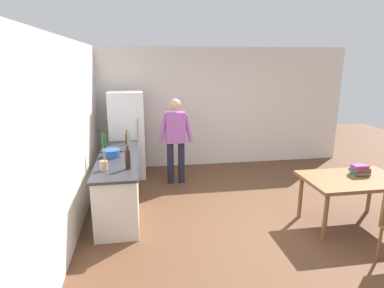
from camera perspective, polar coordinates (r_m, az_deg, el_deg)
The scene contains 14 objects.
ground_plane at distance 5.17m, azimuth 10.43°, elevation -13.43°, with size 14.00×14.00×0.00m, color brown.
wall_back at distance 7.54m, azimuth 3.32°, elevation 6.47°, with size 6.40×0.12×2.70m, color silver.
wall_left at distance 4.71m, azimuth -20.99°, elevation 0.62°, with size 0.12×5.60×2.70m, color silver.
kitchen_counter at distance 5.46m, azimuth -12.69°, elevation -6.79°, with size 0.64×2.20×0.90m.
refrigerator at distance 6.86m, azimuth -11.33°, elevation 1.58°, with size 0.70×0.67×1.80m.
person at distance 6.33m, azimuth -2.91°, elevation 1.50°, with size 0.70×0.22×1.70m.
dining_table at distance 5.29m, azimuth 26.43°, elevation -6.17°, with size 1.40×0.90×0.75m.
cooking_pot at distance 5.35m, azimuth -14.09°, elevation -1.59°, with size 0.40×0.28×0.12m.
utensil_jar at distance 4.72m, azimuth -15.29°, elevation -3.59°, with size 0.11×0.11×0.32m.
bottle_wine_dark at distance 4.68m, azimuth -11.26°, elevation -2.65°, with size 0.08×0.08×0.34m.
bottle_vinegar_tall at distance 5.84m, azimuth -11.13°, elevation 0.70°, with size 0.06×0.06×0.32m.
bottle_wine_green at distance 5.72m, azimuth -15.28°, elevation 0.27°, with size 0.08×0.08×0.34m.
bottle_beer_brown at distance 6.09m, azimuth -11.41°, elevation 0.96°, with size 0.06×0.06×0.26m.
book_stack at distance 5.41m, azimuth 27.53°, elevation -4.10°, with size 0.27×0.19×0.16m.
Camera 1 is at (-1.61, -4.29, 2.41)m, focal length 30.23 mm.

